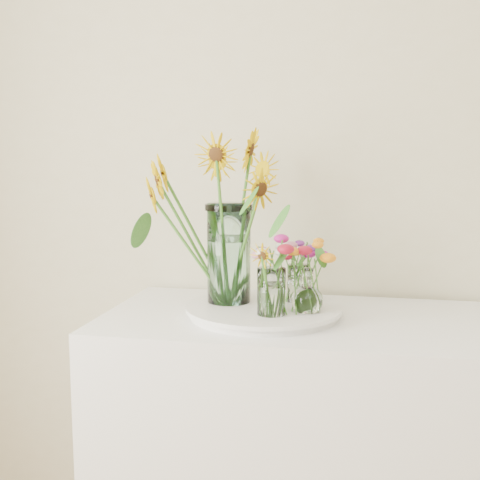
{
  "coord_description": "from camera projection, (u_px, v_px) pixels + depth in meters",
  "views": [
    {
      "loc": [
        -0.25,
        0.23,
        1.36
      ],
      "look_at": [
        -0.59,
        1.9,
        1.12
      ],
      "focal_mm": 45.0,
      "sensor_mm": 36.0,
      "label": 1
    }
  ],
  "objects": [
    {
      "name": "tray",
      "position": [
        264.0,
        312.0,
        1.75
      ],
      "size": [
        0.43,
        0.43,
        0.02
      ],
      "primitive_type": "cylinder",
      "color": "white",
      "rests_on": "counter"
    },
    {
      "name": "sunflower_bouquet",
      "position": [
        229.0,
        219.0,
        1.77
      ],
      "size": [
        0.79,
        0.79,
        0.51
      ],
      "primitive_type": null,
      "rotation": [
        0.0,
        0.0,
        0.18
      ],
      "color": "#DBB104",
      "rests_on": "tray"
    },
    {
      "name": "wildflower_posy_b",
      "position": [
        308.0,
        275.0,
        1.67
      ],
      "size": [
        0.2,
        0.2,
        0.22
      ],
      "primitive_type": null,
      "color": "orange",
      "rests_on": "tray"
    },
    {
      "name": "counter",
      "position": [
        340.0,
        466.0,
        1.78
      ],
      "size": [
        1.4,
        0.6,
        0.9
      ],
      "primitive_type": "cube",
      "color": "white",
      "rests_on": "ground_plane"
    },
    {
      "name": "small_vase_b",
      "position": [
        307.0,
        291.0,
        1.68
      ],
      "size": [
        0.11,
        0.11,
        0.13
      ],
      "primitive_type": null,
      "rotation": [
        0.0,
        0.0,
        -0.25
      ],
      "color": "white",
      "rests_on": "tray"
    },
    {
      "name": "small_vase_c",
      "position": [
        298.0,
        284.0,
        1.8
      ],
      "size": [
        0.08,
        0.08,
        0.12
      ],
      "primitive_type": "cylinder",
      "rotation": [
        0.0,
        0.0,
        -0.26
      ],
      "color": "white",
      "rests_on": "tray"
    },
    {
      "name": "wildflower_posy_a",
      "position": [
        271.0,
        276.0,
        1.64
      ],
      "size": [
        0.19,
        0.19,
        0.22
      ],
      "primitive_type": null,
      "color": "orange",
      "rests_on": "tray"
    },
    {
      "name": "small_vase_a",
      "position": [
        271.0,
        292.0,
        1.65
      ],
      "size": [
        0.09,
        0.09,
        0.13
      ],
      "primitive_type": "cylinder",
      "rotation": [
        0.0,
        0.0,
        0.22
      ],
      "color": "white",
      "rests_on": "tray"
    },
    {
      "name": "wildflower_posy_c",
      "position": [
        298.0,
        269.0,
        1.79
      ],
      "size": [
        0.2,
        0.2,
        0.21
      ],
      "primitive_type": null,
      "color": "orange",
      "rests_on": "tray"
    },
    {
      "name": "mason_jar",
      "position": [
        229.0,
        254.0,
        1.79
      ],
      "size": [
        0.15,
        0.15,
        0.3
      ],
      "primitive_type": "cylinder",
      "rotation": [
        0.0,
        0.0,
        0.18
      ],
      "color": "#ADE0D0",
      "rests_on": "tray"
    }
  ]
}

